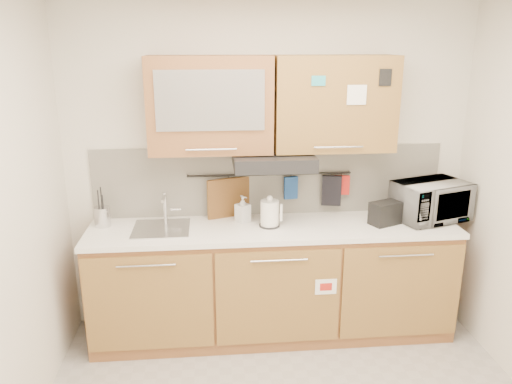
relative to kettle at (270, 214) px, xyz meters
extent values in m
plane|color=silver|center=(0.03, 0.31, 0.28)|extent=(3.20, 0.00, 3.20)
cube|color=brown|center=(0.03, 0.01, -0.58)|extent=(2.80, 0.60, 0.88)
cube|color=black|center=(0.03, 0.01, -0.97)|extent=(2.80, 0.54, 0.10)
cube|color=olive|center=(-0.90, -0.30, -0.55)|extent=(0.91, 0.02, 0.74)
cylinder|color=silver|center=(-0.90, -0.33, -0.24)|extent=(0.41, 0.01, 0.01)
cube|color=olive|center=(0.03, -0.30, -0.55)|extent=(0.91, 0.02, 0.74)
cylinder|color=silver|center=(0.03, -0.33, -0.24)|extent=(0.41, 0.01, 0.01)
cube|color=olive|center=(0.96, -0.30, -0.55)|extent=(0.91, 0.02, 0.74)
cylinder|color=silver|center=(0.96, -0.33, -0.24)|extent=(0.41, 0.01, 0.01)
cube|color=white|center=(0.03, 0.00, -0.12)|extent=(2.82, 0.62, 0.04)
cube|color=silver|center=(0.03, 0.30, 0.18)|extent=(2.80, 0.02, 0.56)
cube|color=brown|center=(-0.43, 0.14, 0.81)|extent=(0.90, 0.35, 0.70)
cube|color=silver|center=(-0.43, -0.05, 0.86)|extent=(0.76, 0.02, 0.42)
cube|color=olive|center=(0.49, 0.14, 0.81)|extent=(0.90, 0.35, 0.70)
cube|color=white|center=(0.61, -0.05, 0.89)|extent=(0.14, 0.00, 0.14)
cube|color=black|center=(0.03, 0.06, 0.40)|extent=(0.60, 0.46, 0.10)
cube|color=silver|center=(-0.82, 0.01, -0.10)|extent=(0.42, 0.40, 0.03)
cylinder|color=silver|center=(-0.80, 0.17, 0.02)|extent=(0.03, 0.03, 0.24)
cylinder|color=silver|center=(-0.80, 0.09, 0.12)|extent=(0.02, 0.18, 0.02)
cylinder|color=black|center=(0.03, 0.26, 0.24)|extent=(1.30, 0.02, 0.02)
cylinder|color=silver|center=(-1.27, 0.12, -0.02)|extent=(0.15, 0.15, 0.15)
cylinder|color=black|center=(-1.29, 0.13, 0.05)|extent=(0.01, 0.01, 0.28)
cylinder|color=black|center=(-1.25, 0.11, 0.03)|extent=(0.01, 0.01, 0.25)
cylinder|color=black|center=(-1.27, 0.14, 0.06)|extent=(0.01, 0.01, 0.30)
cylinder|color=black|center=(-1.28, 0.10, 0.01)|extent=(0.01, 0.01, 0.22)
cylinder|color=white|center=(0.00, 0.00, 0.01)|extent=(0.15, 0.15, 0.20)
sphere|color=white|center=(0.00, 0.00, 0.13)|extent=(0.05, 0.05, 0.05)
cube|color=white|center=(0.09, -0.01, 0.01)|extent=(0.02, 0.03, 0.13)
cylinder|color=black|center=(0.00, 0.00, -0.09)|extent=(0.16, 0.16, 0.01)
cube|color=black|center=(0.89, -0.03, -0.01)|extent=(0.27, 0.22, 0.18)
cube|color=black|center=(0.85, -0.05, 0.07)|extent=(0.10, 0.12, 0.01)
cube|color=black|center=(0.93, -0.02, 0.07)|extent=(0.10, 0.12, 0.01)
imported|color=#999999|center=(1.28, 0.04, 0.06)|extent=(0.64, 0.53, 0.30)
imported|color=#999999|center=(-0.20, 0.12, 0.01)|extent=(0.13, 0.13, 0.21)
cube|color=brown|center=(-0.30, 0.25, 0.00)|extent=(0.35, 0.14, 0.44)
cube|color=navy|center=(0.20, 0.25, 0.13)|extent=(0.11, 0.04, 0.18)
cube|color=black|center=(0.53, 0.25, 0.10)|extent=(0.16, 0.08, 0.25)
cube|color=red|center=(0.61, 0.25, 0.14)|extent=(0.13, 0.04, 0.16)
camera|label=1|loc=(-0.44, -3.55, 1.25)|focal=35.00mm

